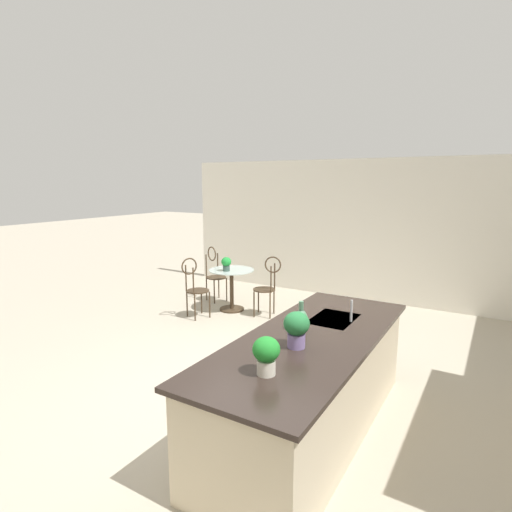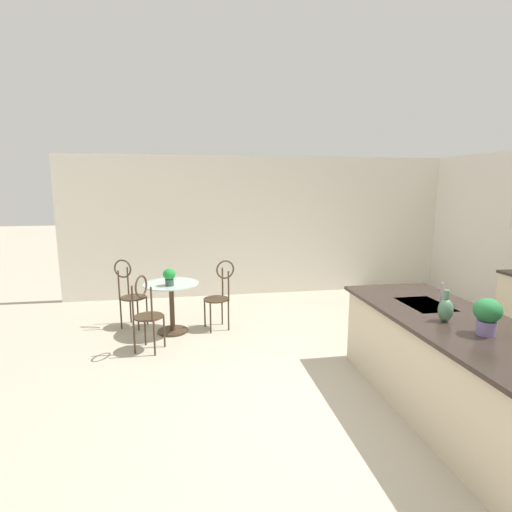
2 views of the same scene
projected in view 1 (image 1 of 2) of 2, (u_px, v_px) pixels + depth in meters
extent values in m
plane|color=#B2A893|center=(249.00, 392.00, 4.51)|extent=(40.00, 40.00, 0.00)
cube|color=silver|center=(366.00, 231.00, 7.86)|extent=(0.12, 7.80, 2.70)
cube|color=beige|center=(310.00, 386.00, 3.75)|extent=(2.70, 0.96, 0.88)
cube|color=#2D231E|center=(311.00, 338.00, 3.66)|extent=(2.80, 1.06, 0.04)
cube|color=#B2B5BA|center=(333.00, 320.00, 4.13)|extent=(0.56, 0.40, 0.03)
cylinder|color=#3D2D1E|center=(232.00, 309.00, 7.39)|extent=(0.44, 0.44, 0.03)
cylinder|color=#3D2D1E|center=(232.00, 289.00, 7.33)|extent=(0.07, 0.07, 0.69)
cylinder|color=#B2C6C1|center=(231.00, 270.00, 7.27)|extent=(0.80, 0.80, 0.01)
cylinder|color=#3D2D1E|center=(201.00, 301.00, 7.17)|extent=(0.03, 0.03, 0.45)
cylinder|color=#3D2D1E|center=(210.00, 305.00, 6.94)|extent=(0.03, 0.03, 0.45)
cylinder|color=#3D2D1E|center=(187.00, 304.00, 7.00)|extent=(0.03, 0.03, 0.45)
cylinder|color=#3D2D1E|center=(195.00, 308.00, 6.78)|extent=(0.03, 0.03, 0.45)
cylinder|color=#3D2D1E|center=(198.00, 291.00, 6.93)|extent=(0.50, 0.50, 0.02)
cylinder|color=#3D2D1E|center=(186.00, 278.00, 6.91)|extent=(0.03, 0.03, 0.45)
cylinder|color=#3D2D1E|center=(193.00, 281.00, 6.70)|extent=(0.03, 0.03, 0.45)
torus|color=#3D2D1E|center=(189.00, 266.00, 6.76)|extent=(0.27, 0.13, 0.28)
cylinder|color=#3D2D1E|center=(254.00, 304.00, 6.96)|extent=(0.03, 0.03, 0.45)
cylinder|color=#3D2D1E|center=(258.00, 300.00, 7.22)|extent=(0.03, 0.03, 0.45)
cylinder|color=#3D2D1E|center=(270.00, 306.00, 6.88)|extent=(0.03, 0.03, 0.45)
cylinder|color=#3D2D1E|center=(274.00, 301.00, 7.15)|extent=(0.03, 0.03, 0.45)
cylinder|color=#3D2D1E|center=(264.00, 289.00, 7.01)|extent=(0.47, 0.47, 0.02)
cylinder|color=#3D2D1E|center=(271.00, 280.00, 6.81)|extent=(0.03, 0.03, 0.45)
cylinder|color=#3D2D1E|center=(275.00, 276.00, 7.05)|extent=(0.03, 0.03, 0.45)
torus|color=#3D2D1E|center=(273.00, 265.00, 6.89)|extent=(0.10, 0.28, 0.28)
cylinder|color=#3D2D1E|center=(227.00, 290.00, 7.91)|extent=(0.03, 0.03, 0.45)
cylinder|color=#3D2D1E|center=(214.00, 292.00, 7.74)|extent=(0.03, 0.03, 0.45)
cylinder|color=#3D2D1E|center=(219.00, 287.00, 8.13)|extent=(0.03, 0.03, 0.45)
cylinder|color=#3D2D1E|center=(207.00, 289.00, 7.96)|extent=(0.03, 0.03, 0.45)
cylinder|color=#3D2D1E|center=(216.00, 277.00, 7.90)|extent=(0.49, 0.49, 0.02)
cylinder|color=#3D2D1E|center=(218.00, 264.00, 8.05)|extent=(0.03, 0.03, 0.45)
cylinder|color=#3D2D1E|center=(206.00, 266.00, 7.90)|extent=(0.03, 0.03, 0.45)
torus|color=#3D2D1E|center=(212.00, 254.00, 7.93)|extent=(0.13, 0.27, 0.28)
cylinder|color=#B2B5BA|center=(351.00, 311.00, 4.01)|extent=(0.02, 0.02, 0.22)
cylinder|color=#385147|center=(226.00, 268.00, 7.14)|extent=(0.12, 0.12, 0.10)
ellipsoid|color=#1F8C36|center=(226.00, 262.00, 7.12)|extent=(0.17, 0.17, 0.16)
cylinder|color=#7A669E|center=(296.00, 341.00, 3.40)|extent=(0.15, 0.15, 0.12)
ellipsoid|color=#26723B|center=(297.00, 323.00, 3.37)|extent=(0.22, 0.22, 0.20)
cylinder|color=beige|center=(266.00, 367.00, 2.93)|extent=(0.14, 0.14, 0.11)
ellipsoid|color=#21882C|center=(266.00, 349.00, 2.90)|extent=(0.20, 0.20, 0.18)
ellipsoid|color=#4C7A5B|center=(301.00, 321.00, 3.75)|extent=(0.13, 0.13, 0.21)
cylinder|color=#4C7A5B|center=(301.00, 306.00, 3.72)|extent=(0.04, 0.04, 0.08)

